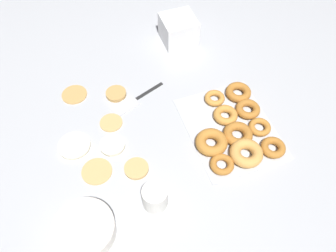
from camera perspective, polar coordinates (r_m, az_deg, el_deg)
The scene contains 13 objects.
ground_plane at distance 1.35m, azimuth -4.94°, elevation -0.23°, with size 3.00×3.00×0.00m, color #B2B5BA.
pancake_0 at distance 1.31m, azimuth -8.91°, elevation -3.07°, with size 0.09×0.09×0.01m, color beige.
pancake_1 at distance 1.26m, azimuth -11.36°, elevation -7.09°, with size 0.11×0.11×0.01m, color tan.
pancake_2 at distance 1.46m, azimuth -8.34°, elevation 5.15°, with size 0.08×0.08×0.02m, color tan.
pancake_3 at distance 1.37m, azimuth -9.13°, elevation 0.59°, with size 0.09×0.09×0.01m, color tan.
pancake_4 at distance 1.25m, azimuth -5.10°, elevation -6.80°, with size 0.09×0.09×0.01m, color tan.
pancake_5 at distance 1.49m, azimuth -14.80°, elevation 4.96°, with size 0.10×0.10×0.01m, color tan.
pancake_6 at distance 1.34m, azimuth -14.80°, elevation -3.06°, with size 0.12×0.12×0.01m, color beige.
donut_tray at distance 1.34m, azimuth 10.69°, elevation -0.61°, with size 0.40×0.32×0.05m.
batter_bowl at distance 1.16m, azimuth -13.27°, elevation -15.86°, with size 0.19×0.19×0.06m.
container_stack at distance 1.65m, azimuth 1.69°, elevation 15.21°, with size 0.14×0.15×0.12m.
paper_cup at distance 1.15m, azimuth -2.12°, elevation -11.36°, with size 0.08×0.08×0.08m.
spatula at distance 1.42m, azimuth -6.04°, elevation 3.77°, with size 0.12×0.24×0.01m.
Camera 1 is at (-0.78, 0.15, 1.09)m, focal length 38.00 mm.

